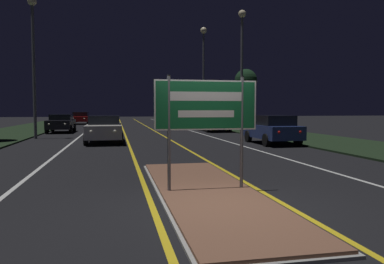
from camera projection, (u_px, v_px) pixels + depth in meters
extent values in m
plane|color=black|center=(222.00, 208.00, 6.86)|extent=(160.00, 160.00, 0.00)
cube|color=#999993|center=(206.00, 192.00, 8.07)|extent=(2.11, 7.69, 0.05)
cube|color=brown|center=(206.00, 191.00, 8.07)|extent=(1.99, 7.57, 0.10)
cube|color=black|center=(269.00, 132.00, 28.31)|extent=(5.00, 100.00, 0.08)
cube|color=gold|center=(124.00, 131.00, 31.05)|extent=(0.12, 70.00, 0.01)
cube|color=gold|center=(153.00, 130.00, 31.55)|extent=(0.12, 70.00, 0.01)
cube|color=silver|center=(87.00, 131.00, 30.46)|extent=(0.12, 70.00, 0.01)
cube|color=silver|center=(188.00, 130.00, 32.14)|extent=(0.12, 70.00, 0.01)
cube|color=silver|center=(48.00, 131.00, 29.85)|extent=(0.10, 70.00, 0.01)
cube|color=silver|center=(221.00, 129.00, 32.74)|extent=(0.10, 70.00, 0.01)
cylinder|color=#56565B|center=(169.00, 133.00, 7.83)|extent=(0.07, 0.07, 2.43)
cylinder|color=#56565B|center=(242.00, 132.00, 8.15)|extent=(0.07, 0.07, 2.43)
cube|color=#146033|center=(206.00, 105.00, 7.95)|extent=(2.22, 0.04, 1.06)
cube|color=white|center=(206.00, 105.00, 7.93)|extent=(2.22, 0.00, 1.06)
cube|color=#146033|center=(206.00, 105.00, 7.93)|extent=(2.16, 0.01, 1.00)
cube|color=white|center=(206.00, 96.00, 7.91)|extent=(1.56, 0.01, 0.19)
cube|color=white|center=(206.00, 114.00, 7.94)|extent=(1.22, 0.01, 0.15)
cylinder|color=#56565B|center=(34.00, 72.00, 22.45)|extent=(0.18, 0.18, 8.04)
sphere|color=beige|center=(32.00, 1.00, 22.19)|extent=(0.54, 0.54, 0.54)
cylinder|color=#56565B|center=(242.00, 76.00, 25.48)|extent=(0.18, 0.18, 8.06)
sphere|color=beige|center=(242.00, 14.00, 25.22)|extent=(0.52, 0.52, 0.52)
cylinder|color=#56565B|center=(203.00, 80.00, 36.03)|extent=(0.18, 0.18, 9.11)
sphere|color=beige|center=(204.00, 30.00, 35.73)|extent=(0.62, 0.62, 0.62)
cube|color=navy|center=(272.00, 131.00, 19.36)|extent=(1.72, 4.06, 0.67)
cube|color=black|center=(274.00, 120.00, 19.09)|extent=(1.52, 2.11, 0.50)
sphere|color=red|center=(279.00, 132.00, 17.29)|extent=(0.14, 0.14, 0.14)
sphere|color=red|center=(300.00, 132.00, 17.50)|extent=(0.14, 0.14, 0.14)
cylinder|color=black|center=(248.00, 136.00, 20.45)|extent=(0.22, 0.63, 0.63)
cylinder|color=black|center=(276.00, 136.00, 20.78)|extent=(0.22, 0.63, 0.63)
cylinder|color=black|center=(266.00, 140.00, 17.99)|extent=(0.22, 0.63, 0.63)
cylinder|color=black|center=(298.00, 140.00, 18.32)|extent=(0.22, 0.63, 0.63)
cube|color=#4C514C|center=(214.00, 123.00, 30.13)|extent=(1.81, 4.53, 0.69)
cube|color=black|center=(215.00, 116.00, 29.83)|extent=(1.59, 2.36, 0.44)
sphere|color=red|center=(214.00, 123.00, 27.82)|extent=(0.14, 0.14, 0.14)
sphere|color=red|center=(229.00, 122.00, 28.05)|extent=(0.14, 0.14, 0.14)
cylinder|color=black|center=(200.00, 126.00, 31.36)|extent=(0.22, 0.72, 0.72)
cylinder|color=black|center=(219.00, 126.00, 31.70)|extent=(0.22, 0.72, 0.72)
cylinder|color=black|center=(208.00, 128.00, 28.61)|extent=(0.22, 0.72, 0.72)
cylinder|color=black|center=(229.00, 128.00, 28.96)|extent=(0.22, 0.72, 0.72)
cube|color=silver|center=(192.00, 120.00, 39.60)|extent=(1.87, 4.11, 0.56)
cube|color=black|center=(193.00, 115.00, 39.33)|extent=(1.64, 2.14, 0.43)
sphere|color=red|center=(191.00, 120.00, 37.49)|extent=(0.14, 0.14, 0.14)
sphere|color=red|center=(202.00, 120.00, 37.73)|extent=(0.14, 0.14, 0.14)
cylinder|color=black|center=(182.00, 122.00, 40.69)|extent=(0.22, 0.72, 0.72)
cylinder|color=black|center=(198.00, 122.00, 41.05)|extent=(0.22, 0.72, 0.72)
cylinder|color=black|center=(186.00, 123.00, 38.20)|extent=(0.22, 0.72, 0.72)
cylinder|color=black|center=(203.00, 123.00, 38.55)|extent=(0.22, 0.72, 0.72)
cube|color=navy|center=(172.00, 117.00, 53.06)|extent=(1.86, 4.58, 0.62)
cube|color=black|center=(173.00, 113.00, 52.76)|extent=(1.64, 2.38, 0.43)
sphere|color=red|center=(171.00, 117.00, 50.72)|extent=(0.14, 0.14, 0.14)
sphere|color=red|center=(179.00, 117.00, 50.95)|extent=(0.14, 0.14, 0.14)
cylinder|color=black|center=(165.00, 119.00, 54.29)|extent=(0.22, 0.62, 0.62)
cylinder|color=black|center=(177.00, 119.00, 54.65)|extent=(0.22, 0.62, 0.62)
cylinder|color=black|center=(168.00, 120.00, 51.51)|extent=(0.22, 0.62, 0.62)
cylinder|color=black|center=(180.00, 120.00, 51.87)|extent=(0.22, 0.62, 0.62)
cube|color=silver|center=(104.00, 131.00, 20.08)|extent=(1.80, 4.56, 0.68)
cube|color=black|center=(104.00, 120.00, 20.31)|extent=(1.58, 2.37, 0.46)
sphere|color=white|center=(91.00, 132.00, 17.75)|extent=(0.14, 0.14, 0.14)
sphere|color=white|center=(115.00, 131.00, 17.98)|extent=(0.14, 0.14, 0.14)
cylinder|color=black|center=(86.00, 139.00, 18.55)|extent=(0.22, 0.63, 0.63)
cylinder|color=black|center=(121.00, 139.00, 18.89)|extent=(0.22, 0.63, 0.63)
cylinder|color=black|center=(90.00, 135.00, 21.31)|extent=(0.22, 0.63, 0.63)
cylinder|color=black|center=(120.00, 135.00, 21.65)|extent=(0.22, 0.63, 0.63)
cube|color=black|center=(61.00, 124.00, 28.62)|extent=(1.74, 4.17, 0.65)
cube|color=black|center=(61.00, 117.00, 28.84)|extent=(1.53, 2.17, 0.42)
sphere|color=white|center=(49.00, 124.00, 26.49)|extent=(0.14, 0.14, 0.14)
sphere|color=white|center=(65.00, 124.00, 26.71)|extent=(0.14, 0.14, 0.14)
cylinder|color=black|center=(47.00, 129.00, 27.22)|extent=(0.22, 0.64, 0.64)
cylinder|color=black|center=(71.00, 129.00, 27.55)|extent=(0.22, 0.64, 0.64)
cylinder|color=black|center=(53.00, 128.00, 29.74)|extent=(0.22, 0.64, 0.64)
cylinder|color=black|center=(74.00, 127.00, 30.07)|extent=(0.22, 0.64, 0.64)
cube|color=maroon|center=(81.00, 119.00, 44.09)|extent=(1.90, 4.55, 0.59)
cube|color=black|center=(81.00, 114.00, 44.32)|extent=(1.67, 2.37, 0.50)
sphere|color=white|center=(73.00, 119.00, 41.76)|extent=(0.14, 0.14, 0.14)
sphere|color=white|center=(84.00, 119.00, 41.99)|extent=(0.14, 0.14, 0.14)
cylinder|color=black|center=(71.00, 122.00, 42.54)|extent=(0.22, 0.68, 0.68)
cylinder|color=black|center=(88.00, 122.00, 42.91)|extent=(0.22, 0.68, 0.68)
cylinder|color=black|center=(74.00, 121.00, 45.30)|extent=(0.22, 0.68, 0.68)
cylinder|color=black|center=(89.00, 121.00, 45.67)|extent=(0.22, 0.68, 0.68)
cylinder|color=#56565B|center=(241.00, 118.00, 31.83)|extent=(0.06, 0.06, 1.88)
cube|color=yellow|center=(241.00, 108.00, 31.78)|extent=(0.60, 0.02, 0.60)
cylinder|color=#4C3823|center=(246.00, 107.00, 32.60)|extent=(0.24, 0.24, 3.78)
sphere|color=black|center=(246.00, 80.00, 32.45)|extent=(1.93, 1.93, 1.93)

